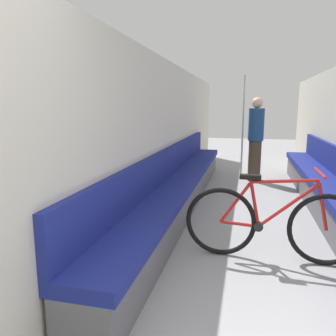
# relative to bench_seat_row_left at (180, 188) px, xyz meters

# --- Properties ---
(wall_left) EXTENTS (0.10, 10.71, 2.12)m
(wall_left) POSITION_rel_bench_seat_row_left_xyz_m (-0.26, -0.09, 0.76)
(wall_left) COLOR beige
(wall_left) RESTS_ON ground
(bench_seat_row_left) EXTENTS (0.47, 6.17, 0.89)m
(bench_seat_row_left) POSITION_rel_bench_seat_row_left_xyz_m (0.00, 0.00, 0.00)
(bench_seat_row_left) COLOR #5B5B60
(bench_seat_row_left) RESTS_ON ground
(bench_seat_row_right) EXTENTS (0.47, 6.17, 0.89)m
(bench_seat_row_right) POSITION_rel_bench_seat_row_left_xyz_m (2.06, 0.00, 0.00)
(bench_seat_row_right) COLOR #5B5B60
(bench_seat_row_right) RESTS_ON ground
(bicycle) EXTENTS (1.67, 0.46, 0.90)m
(bicycle) POSITION_rel_bench_seat_row_left_xyz_m (1.19, -1.45, 0.07)
(bicycle) COLOR black
(bicycle) RESTS_ON ground
(grab_pole_near) EXTENTS (0.08, 0.08, 2.10)m
(grab_pole_near) POSITION_rel_bench_seat_row_left_xyz_m (0.83, 2.37, 0.72)
(grab_pole_near) COLOR gray
(grab_pole_near) RESTS_ON ground
(passenger_standing) EXTENTS (0.30, 0.30, 1.65)m
(passenger_standing) POSITION_rel_bench_seat_row_left_xyz_m (1.09, 2.10, 0.55)
(passenger_standing) COLOR #473828
(passenger_standing) RESTS_ON ground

